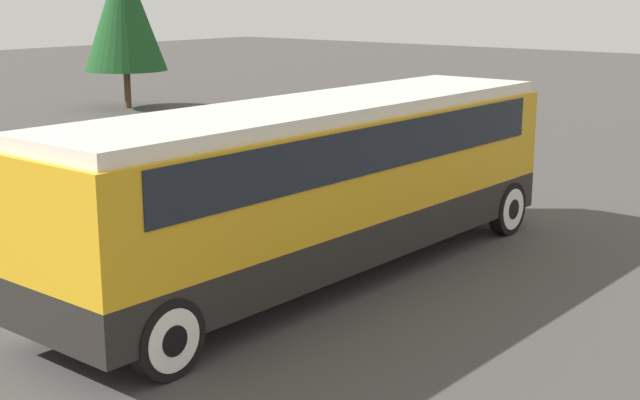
{
  "coord_description": "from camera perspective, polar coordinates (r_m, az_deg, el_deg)",
  "views": [
    {
      "loc": [
        -11.39,
        -9.41,
        4.84
      ],
      "look_at": [
        0.0,
        0.0,
        1.38
      ],
      "focal_mm": 50.0,
      "sensor_mm": 36.0,
      "label": 1
    }
  ],
  "objects": [
    {
      "name": "ground_plane",
      "position": [
        15.54,
        0.0,
        -4.94
      ],
      "size": [
        120.0,
        120.0,
        0.0
      ],
      "primitive_type": "plane",
      "color": "#423F3D"
    },
    {
      "name": "tour_bus",
      "position": [
        15.14,
        0.23,
        1.81
      ],
      "size": [
        10.97,
        2.6,
        3.06
      ],
      "color": "black",
      "rests_on": "ground_plane"
    },
    {
      "name": "parked_car_near",
      "position": [
        23.78,
        -5.69,
        3.15
      ],
      "size": [
        4.06,
        1.93,
        1.43
      ],
      "color": "#BCBCC1",
      "rests_on": "ground_plane"
    },
    {
      "name": "tree_left",
      "position": [
        38.72,
        -12.46,
        11.73
      ],
      "size": [
        3.45,
        3.45,
        6.51
      ],
      "color": "brown",
      "rests_on": "ground_plane"
    }
  ]
}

